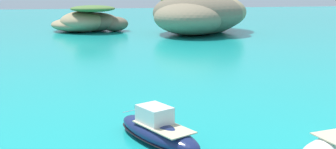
# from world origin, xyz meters

# --- Properties ---
(islet_large) EXTENTS (29.21, 31.85, 8.71)m
(islet_large) POSITION_xyz_m (20.53, 73.28, 4.08)
(islet_large) COLOR #84755B
(islet_large) RESTS_ON ground
(islet_small) EXTENTS (19.71, 15.68, 5.79)m
(islet_small) POSITION_xyz_m (-2.15, 81.38, 2.16)
(islet_small) COLOR #756651
(islet_small) RESTS_ON ground
(motorboat_navy) EXTENTS (4.92, 7.40, 2.12)m
(motorboat_navy) POSITION_xyz_m (-0.31, 13.91, 0.71)
(motorboat_navy) COLOR navy
(motorboat_navy) RESTS_ON ground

